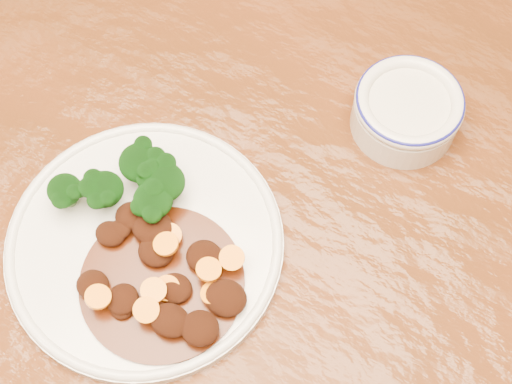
% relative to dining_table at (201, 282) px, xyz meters
% --- Properties ---
extents(dining_table, '(1.61, 1.09, 0.75)m').
position_rel_dining_table_xyz_m(dining_table, '(0.00, 0.00, 0.00)').
color(dining_table, '#5B2810').
rests_on(dining_table, ground).
extents(dinner_plate, '(0.25, 0.25, 0.02)m').
position_rel_dining_table_xyz_m(dinner_plate, '(-0.04, -0.01, 0.09)').
color(dinner_plate, silver).
rests_on(dinner_plate, dining_table).
extents(broccoli_florets, '(0.12, 0.09, 0.04)m').
position_rel_dining_table_xyz_m(broccoli_florets, '(-0.07, 0.03, 0.12)').
color(broccoli_florets, '#558645').
rests_on(broccoli_florets, dinner_plate).
extents(mince_stew, '(0.15, 0.15, 0.03)m').
position_rel_dining_table_xyz_m(mince_stew, '(-0.01, -0.04, 0.10)').
color(mince_stew, '#431607').
rests_on(mince_stew, dinner_plate).
extents(dip_bowl, '(0.11, 0.11, 0.05)m').
position_rel_dining_table_xyz_m(dip_bowl, '(0.13, 0.21, 0.11)').
color(dip_bowl, beige).
rests_on(dip_bowl, dining_table).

